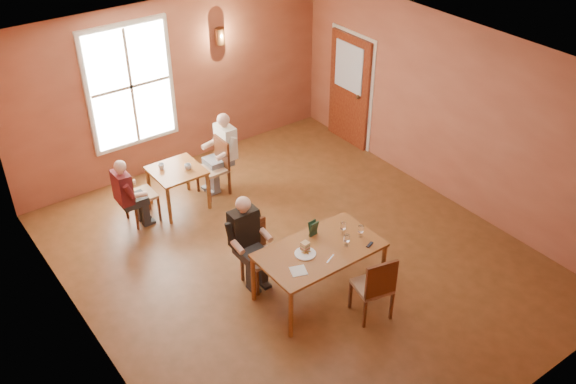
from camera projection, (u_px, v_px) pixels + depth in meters
ground at (296, 257)px, 9.45m from camera, size 6.00×7.00×0.01m
wall_back at (174, 85)px, 10.98m from camera, size 6.00×0.04×3.00m
wall_front at (512, 321)px, 6.27m from camera, size 6.00×0.04×3.00m
wall_left at (82, 254)px, 7.14m from camera, size 0.04×7.00×3.00m
wall_right at (449, 112)px, 10.11m from camera, size 0.04×7.00×3.00m
ceiling at (298, 66)px, 7.80m from camera, size 6.00×7.00×0.04m
window at (131, 86)px, 10.44m from camera, size 1.36×0.10×1.96m
door at (349, 90)px, 11.87m from camera, size 0.12×1.04×2.10m
wall_sconce at (220, 36)px, 10.97m from camera, size 0.16×0.16×0.28m
main_table at (319, 272)px, 8.59m from camera, size 1.64×0.92×0.77m
chair_diner_main at (261, 256)px, 8.74m from camera, size 0.42×0.42×0.94m
diner_main at (262, 247)px, 8.62m from camera, size 0.51×0.51×1.29m
chair_empty at (372, 285)px, 8.21m from camera, size 0.52×0.52×0.98m
plate_food at (305, 253)px, 8.28m from camera, size 0.37×0.37×0.04m
sandwich at (305, 247)px, 8.32m from camera, size 0.11×0.11×0.12m
goblet_a at (343, 228)px, 8.61m from camera, size 0.10×0.10×0.19m
goblet_b at (361, 231)px, 8.55m from camera, size 0.08×0.08×0.19m
goblet_c at (347, 240)px, 8.38m from camera, size 0.09×0.09×0.19m
menu_stand at (313, 228)px, 8.58m from camera, size 0.14×0.08×0.22m
knife at (330, 259)px, 8.22m from camera, size 0.19×0.09×0.00m
napkin at (298, 271)px, 8.01m from camera, size 0.25×0.25×0.01m
sunglasses at (370, 245)px, 8.45m from camera, size 0.14×0.08×0.02m
second_table at (178, 188)px, 10.39m from camera, size 0.79×0.79×0.69m
chair_diner_white at (213, 168)px, 10.63m from camera, size 0.43×0.43×0.97m
diner_white at (213, 159)px, 10.56m from camera, size 0.52×0.52×1.31m
chair_diner_maroon at (141, 194)px, 9.99m from camera, size 0.43×0.43×0.96m
diner_maroon at (138, 189)px, 9.92m from camera, size 0.47×0.47×1.17m
cup_a at (188, 167)px, 10.19m from camera, size 0.14×0.14×0.09m
cup_b at (161, 166)px, 10.19m from camera, size 0.13×0.13×0.09m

